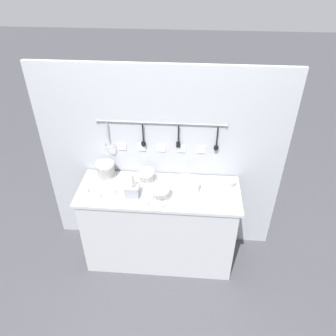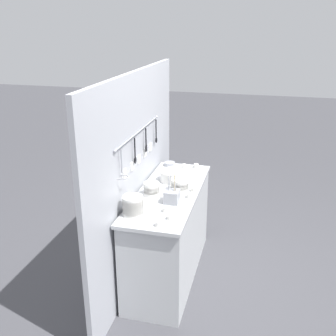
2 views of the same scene
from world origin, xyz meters
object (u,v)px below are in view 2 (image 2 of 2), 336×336
object	(u,v)px
bowl_stack_tall_left	(151,189)
cup_centre	(170,217)
cutlery_caddy	(172,196)
cup_mid_row	(184,166)
cup_beside_plates	(189,195)
cup_back_left	(196,166)
steel_mixing_bowl	(170,164)
cup_back_right	(158,224)
cup_edge_far	(194,190)
cup_edge_near	(166,210)
bowl_stack_nested_right	(180,185)
plate_stack	(173,176)
cup_by_caddy	(188,174)
bowl_stack_back_corner	(133,206)

from	to	relation	value
bowl_stack_tall_left	cup_centre	distance (m)	0.47
cutlery_caddy	cup_mid_row	size ratio (longest dim) A/B	5.30
cup_beside_plates	cup_mid_row	bearing A→B (deg)	15.27
cup_beside_plates	cup_mid_row	size ratio (longest dim) A/B	1.00
cup_back_left	cup_mid_row	bearing A→B (deg)	108.88
steel_mixing_bowl	cup_beside_plates	world-z (taller)	cup_beside_plates
cup_beside_plates	cup_mid_row	xyz separation A→B (m)	(0.69, 0.19, 0.00)
steel_mixing_bowl	cup_back_right	size ratio (longest dim) A/B	2.29
cup_centre	bowl_stack_tall_left	bearing A→B (deg)	33.95
cup_centre	cup_back_right	world-z (taller)	same
cup_edge_far	cup_back_left	world-z (taller)	same
cup_edge_near	bowl_stack_nested_right	bearing A→B (deg)	-2.70
plate_stack	cup_mid_row	world-z (taller)	plate_stack
bowl_stack_tall_left	cup_edge_near	size ratio (longest dim) A/B	2.75
cup_edge_far	cup_centre	xyz separation A→B (m)	(-0.55, 0.08, 0.00)
cutlery_caddy	cup_mid_row	world-z (taller)	cutlery_caddy
cup_by_caddy	cup_back_right	xyz separation A→B (m)	(-1.04, 0.01, 0.00)
bowl_stack_nested_right	steel_mixing_bowl	world-z (taller)	bowl_stack_nested_right
cutlery_caddy	cup_beside_plates	xyz separation A→B (m)	(0.13, -0.12, -0.04)
bowl_stack_nested_right	cup_beside_plates	xyz separation A→B (m)	(-0.12, -0.11, -0.04)
plate_stack	cutlery_caddy	xyz separation A→B (m)	(-0.46, -0.10, 0.01)
cup_beside_plates	cup_centre	world-z (taller)	same
bowl_stack_nested_right	bowl_stack_tall_left	distance (m)	0.27
cup_beside_plates	cup_edge_far	size ratio (longest dim) A/B	1.00
cup_edge_far	cup_mid_row	bearing A→B (deg)	20.21
bowl_stack_tall_left	steel_mixing_bowl	size ratio (longest dim) A/B	1.20
cup_beside_plates	cup_back_left	size ratio (longest dim) A/B	1.00
plate_stack	cup_mid_row	distance (m)	0.37
cup_centre	cup_back_left	size ratio (longest dim) A/B	1.00
cup_centre	cup_back_left	bearing A→B (deg)	0.47
steel_mixing_bowl	cup_by_caddy	size ratio (longest dim) A/B	2.29
cutlery_caddy	cup_edge_near	xyz separation A→B (m)	(-0.18, 0.01, -0.04)
plate_stack	cup_edge_near	distance (m)	0.64
cup_edge_far	cup_back_right	distance (m)	0.69
cutlery_caddy	cup_back_left	bearing A→B (deg)	-3.18
bowl_stack_back_corner	cup_back_left	world-z (taller)	bowl_stack_back_corner
bowl_stack_back_corner	cup_back_left	distance (m)	1.19
steel_mixing_bowl	cup_by_caddy	xyz separation A→B (m)	(-0.23, -0.24, 0.00)
bowl_stack_tall_left	cup_centre	xyz separation A→B (m)	(-0.39, -0.26, -0.04)
steel_mixing_bowl	cup_back_left	distance (m)	0.28
cutlery_caddy	cup_back_left	world-z (taller)	cutlery_caddy
bowl_stack_back_corner	cup_by_caddy	world-z (taller)	bowl_stack_back_corner
cup_edge_near	cup_by_caddy	size ratio (longest dim) A/B	1.00
cup_edge_far	cup_mid_row	xyz separation A→B (m)	(0.56, 0.21, 0.00)
cup_edge_far	cup_mid_row	distance (m)	0.60
cup_back_left	plate_stack	bearing A→B (deg)	159.57
cup_beside_plates	cup_back_right	bearing A→B (deg)	167.45
steel_mixing_bowl	cup_edge_far	xyz separation A→B (m)	(-0.59, -0.37, 0.00)
cup_centre	cup_by_caddy	bearing A→B (deg)	2.94
bowl_stack_nested_right	cup_edge_far	bearing A→B (deg)	-84.65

